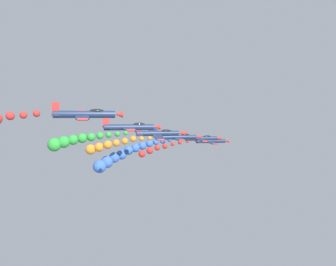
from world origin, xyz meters
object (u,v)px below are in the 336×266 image
airplane_lead (211,141)px  airplane_right_outer (130,127)px  airplane_right_inner (179,137)px  airplane_left_outer (159,133)px  airplane_left_inner (201,138)px  airplane_trailing (86,114)px

airplane_lead → airplane_right_outer: size_ratio=1.00×
airplane_right_outer → airplane_right_inner: bearing=143.3°
airplane_right_inner → airplane_left_outer: airplane_left_outer is taller
airplane_left_inner → airplane_left_outer: bearing=-41.5°
airplane_left_inner → airplane_left_outer: (17.73, -15.68, 2.29)m
airplane_lead → airplane_trailing: airplane_trailing is taller
airplane_left_inner → airplane_trailing: (37.52, -31.24, 6.14)m
airplane_right_inner → airplane_right_outer: (19.69, -14.65, 3.01)m
airplane_left_outer → airplane_left_inner: bearing=138.5°
airplane_lead → airplane_right_inner: (17.36, -14.86, 2.28)m
airplane_lead → airplane_left_inner: size_ratio=1.00×
airplane_right_inner → airplane_trailing: 37.56m
airplane_lead → airplane_right_inner: size_ratio=1.00×
airplane_left_inner → airplane_trailing: bearing=-39.8°
airplane_right_inner → airplane_lead: bearing=139.4°
airplane_right_outer → airplane_trailing: (9.77, -8.06, 2.24)m
airplane_left_outer → airplane_trailing: bearing=-38.2°
airplane_left_outer → airplane_lead: bearing=140.9°
airplane_left_outer → airplane_trailing: (19.79, -15.56, 3.85)m
airplane_lead → airplane_left_outer: 35.05m
airplane_lead → airplane_trailing: size_ratio=1.00×
airplane_right_inner → airplane_trailing: size_ratio=1.00×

